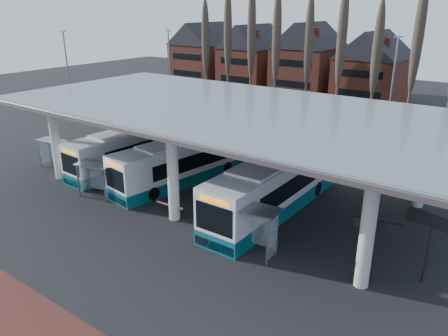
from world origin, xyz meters
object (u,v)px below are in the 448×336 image
Objects in this scene: shelter_0 at (54,147)px; shelter_1 at (96,172)px; bus_1 at (184,161)px; bus_2 at (275,185)px; bus_0 at (135,149)px; shelter_2 at (251,219)px.

shelter_1 is (7.68, -1.79, 0.05)m from shelter_0.
bus_1 is 8.15m from bus_2.
bus_0 is 16.37m from shelter_2.
bus_2 is at bearing 1.11° from bus_0.
bus_2 reaches higher than shelter_2.
bus_2 is at bearing 13.12° from shelter_1.
shelter_2 is at bearing -11.07° from shelter_0.
shelter_2 is at bearing -73.41° from bus_2.
bus_0 is at bearing 178.17° from bus_2.
bus_2 is 4.14× the size of shelter_2.
bus_0 is 6.65m from shelter_0.
bus_1 is at bearing 2.49° from bus_0.
shelter_0 is at bearing -169.30° from bus_2.
shelter_2 is at bearing -18.29° from bus_0.
shelter_2 reaches higher than shelter_1.
shelter_2 is (1.63, -5.49, 0.33)m from bus_2.
shelter_0 is 0.93× the size of shelter_1.
shelter_0 is (-18.92, -3.57, -0.00)m from bus_2.
bus_0 is 4.22× the size of shelter_1.
bus_2 reaches higher than shelter_0.
bus_0 is at bearing 99.96° from shelter_1.
bus_1 is 3.86× the size of shelter_2.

